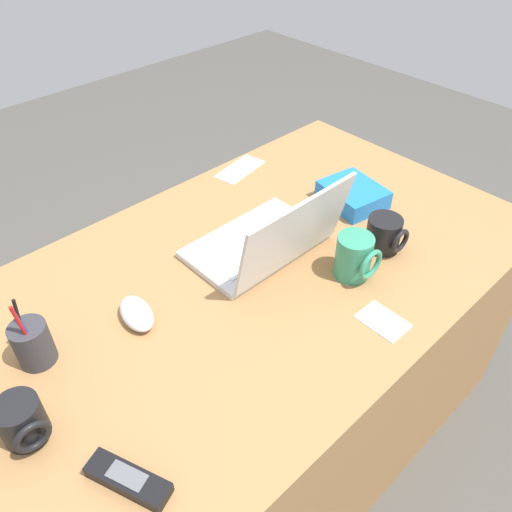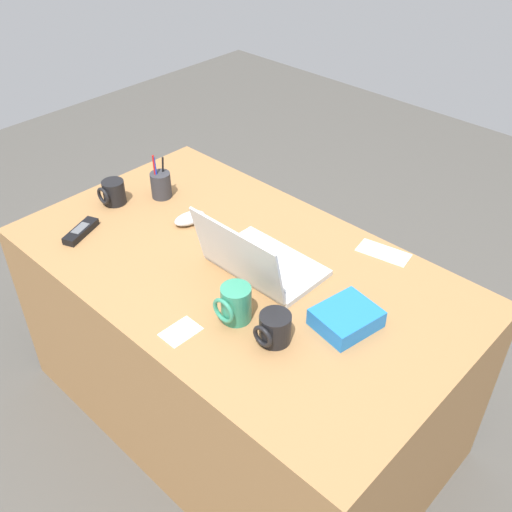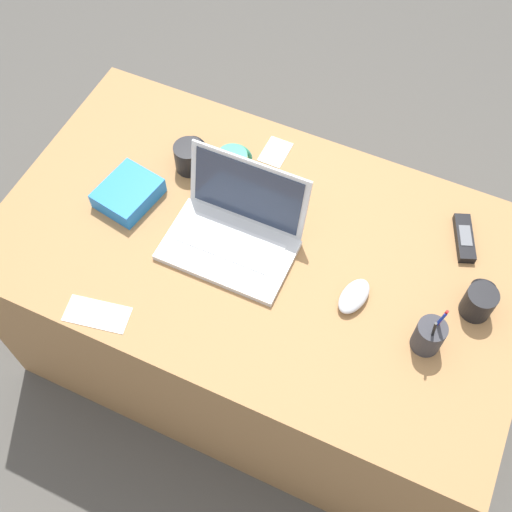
% 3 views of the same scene
% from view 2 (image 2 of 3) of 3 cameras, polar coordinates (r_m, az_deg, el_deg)
% --- Properties ---
extents(ground_plane, '(6.00, 6.00, 0.00)m').
position_cam_2_polar(ground_plane, '(2.34, -1.43, -14.56)').
color(ground_plane, '#4C4944').
extents(desk, '(1.46, 0.86, 0.70)m').
position_cam_2_polar(desk, '(2.07, -1.58, -8.54)').
color(desk, '#9E7042').
rests_on(desk, ground).
extents(laptop, '(0.35, 0.26, 0.22)m').
position_cam_2_polar(laptop, '(1.78, 0.20, -0.51)').
color(laptop, silver).
rests_on(laptop, desk).
extents(computer_mouse, '(0.08, 0.12, 0.04)m').
position_cam_2_polar(computer_mouse, '(2.03, -6.45, 3.66)').
color(computer_mouse, silver).
rests_on(computer_mouse, desk).
extents(coffee_mug_white, '(0.08, 0.09, 0.09)m').
position_cam_2_polar(coffee_mug_white, '(2.17, -13.70, 6.01)').
color(coffee_mug_white, black).
rests_on(coffee_mug_white, desk).
extents(coffee_mug_tall, '(0.09, 0.10, 0.09)m').
position_cam_2_polar(coffee_mug_tall, '(1.56, 1.78, -7.05)').
color(coffee_mug_tall, black).
rests_on(coffee_mug_tall, desk).
extents(coffee_mug_spare, '(0.09, 0.10, 0.11)m').
position_cam_2_polar(coffee_mug_spare, '(1.61, -2.04, -4.68)').
color(coffee_mug_spare, '#338C6B').
rests_on(coffee_mug_spare, desk).
extents(cordless_phone, '(0.09, 0.15, 0.03)m').
position_cam_2_polar(cordless_phone, '(2.05, -16.64, 2.32)').
color(cordless_phone, black).
rests_on(cordless_phone, desk).
extents(pen_holder, '(0.07, 0.07, 0.17)m').
position_cam_2_polar(pen_holder, '(2.17, -9.22, 6.85)').
color(pen_holder, '#333338').
rests_on(pen_holder, desk).
extents(snack_bag, '(0.17, 0.19, 0.05)m').
position_cam_2_polar(snack_bag, '(1.63, 8.75, -5.98)').
color(snack_bag, blue).
rests_on(snack_bag, desk).
extents(paper_note_near_laptop, '(0.18, 0.11, 0.00)m').
position_cam_2_polar(paper_note_near_laptop, '(1.93, 12.27, 0.33)').
color(paper_note_near_laptop, white).
rests_on(paper_note_near_laptop, desk).
extents(paper_note_left, '(0.07, 0.11, 0.00)m').
position_cam_2_polar(paper_note_left, '(1.62, -7.33, -7.31)').
color(paper_note_left, white).
rests_on(paper_note_left, desk).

